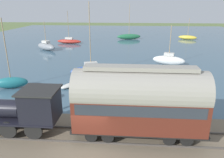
{
  "coord_description": "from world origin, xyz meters",
  "views": [
    {
      "loc": [
        -10.74,
        -2.34,
        8.48
      ],
      "look_at": [
        8.55,
        -0.88,
        1.88
      ],
      "focal_mm": 35.0,
      "sensor_mm": 36.0,
      "label": 1
    }
  ],
  "objects_px": {
    "steam_locomotive": "(20,108)",
    "passenger_coach": "(139,100)",
    "sailboat_yellow": "(188,37)",
    "sailboat_green": "(129,36)",
    "sailboat_blue": "(91,69)",
    "sailboat_red": "(69,41)",
    "rowboat_far_out": "(51,95)",
    "sailboat_gray": "(46,46)",
    "sailboat_teal": "(11,82)",
    "rowboat_off_pier": "(68,86)",
    "sailboat_white": "(169,60)"
  },
  "relations": [
    {
      "from": "sailboat_gray",
      "to": "sailboat_green",
      "type": "height_order",
      "value": "sailboat_green"
    },
    {
      "from": "sailboat_red",
      "to": "sailboat_yellow",
      "type": "bearing_deg",
      "value": -68.62
    },
    {
      "from": "sailboat_white",
      "to": "sailboat_red",
      "type": "xyz_separation_m",
      "value": [
        17.42,
        19.67,
        -0.17
      ]
    },
    {
      "from": "passenger_coach",
      "to": "sailboat_blue",
      "type": "height_order",
      "value": "sailboat_blue"
    },
    {
      "from": "sailboat_blue",
      "to": "steam_locomotive",
      "type": "bearing_deg",
      "value": 149.15
    },
    {
      "from": "steam_locomotive",
      "to": "rowboat_far_out",
      "type": "xyz_separation_m",
      "value": [
        6.75,
        0.55,
        -2.04
      ]
    },
    {
      "from": "sailboat_teal",
      "to": "sailboat_yellow",
      "type": "distance_m",
      "value": 45.94
    },
    {
      "from": "sailboat_blue",
      "to": "sailboat_white",
      "type": "height_order",
      "value": "sailboat_blue"
    },
    {
      "from": "sailboat_teal",
      "to": "sailboat_green",
      "type": "height_order",
      "value": "sailboat_green"
    },
    {
      "from": "sailboat_teal",
      "to": "rowboat_off_pier",
      "type": "xyz_separation_m",
      "value": [
        0.67,
        -6.01,
        -0.47
      ]
    },
    {
      "from": "sailboat_gray",
      "to": "sailboat_red",
      "type": "bearing_deg",
      "value": 17.33
    },
    {
      "from": "sailboat_blue",
      "to": "rowboat_off_pier",
      "type": "bearing_deg",
      "value": 137.82
    },
    {
      "from": "sailboat_white",
      "to": "passenger_coach",
      "type": "bearing_deg",
      "value": -176.46
    },
    {
      "from": "sailboat_blue",
      "to": "sailboat_green",
      "type": "distance_m",
      "value": 31.08
    },
    {
      "from": "sailboat_blue",
      "to": "rowboat_off_pier",
      "type": "xyz_separation_m",
      "value": [
        -4.68,
        1.69,
        -0.51
      ]
    },
    {
      "from": "passenger_coach",
      "to": "rowboat_off_pier",
      "type": "height_order",
      "value": "passenger_coach"
    },
    {
      "from": "sailboat_blue",
      "to": "rowboat_off_pier",
      "type": "relative_size",
      "value": 4.11
    },
    {
      "from": "steam_locomotive",
      "to": "sailboat_green",
      "type": "relative_size",
      "value": 0.75
    },
    {
      "from": "sailboat_gray",
      "to": "sailboat_blue",
      "type": "height_order",
      "value": "sailboat_blue"
    },
    {
      "from": "sailboat_gray",
      "to": "sailboat_teal",
      "type": "xyz_separation_m",
      "value": [
        -20.5,
        -3.71,
        -0.1
      ]
    },
    {
      "from": "sailboat_white",
      "to": "sailboat_yellow",
      "type": "xyz_separation_m",
      "value": [
        25.7,
        -9.1,
        -0.19
      ]
    },
    {
      "from": "steam_locomotive",
      "to": "passenger_coach",
      "type": "relative_size",
      "value": 0.81
    },
    {
      "from": "passenger_coach",
      "to": "rowboat_far_out",
      "type": "distance_m",
      "value": 10.89
    },
    {
      "from": "passenger_coach",
      "to": "sailboat_gray",
      "type": "distance_m",
      "value": 33.91
    },
    {
      "from": "rowboat_off_pier",
      "to": "sailboat_white",
      "type": "bearing_deg",
      "value": -108.47
    },
    {
      "from": "sailboat_white",
      "to": "sailboat_teal",
      "type": "bearing_deg",
      "value": 139.53
    },
    {
      "from": "sailboat_blue",
      "to": "sailboat_red",
      "type": "relative_size",
      "value": 1.23
    },
    {
      "from": "sailboat_blue",
      "to": "passenger_coach",
      "type": "bearing_deg",
      "value": 178.42
    },
    {
      "from": "sailboat_blue",
      "to": "rowboat_far_out",
      "type": "xyz_separation_m",
      "value": [
        -7.47,
        2.68,
        -0.5
      ]
    },
    {
      "from": "sailboat_yellow",
      "to": "rowboat_off_pier",
      "type": "relative_size",
      "value": 2.47
    },
    {
      "from": "passenger_coach",
      "to": "sailboat_teal",
      "type": "distance_m",
      "value": 15.99
    },
    {
      "from": "sailboat_blue",
      "to": "rowboat_far_out",
      "type": "relative_size",
      "value": 4.29
    },
    {
      "from": "sailboat_gray",
      "to": "sailboat_red",
      "type": "height_order",
      "value": "sailboat_red"
    },
    {
      "from": "sailboat_blue",
      "to": "sailboat_gray",
      "type": "bearing_deg",
      "value": 14.65
    },
    {
      "from": "sailboat_teal",
      "to": "sailboat_white",
      "type": "bearing_deg",
      "value": -75.68
    },
    {
      "from": "sailboat_gray",
      "to": "sailboat_red",
      "type": "relative_size",
      "value": 0.76
    },
    {
      "from": "passenger_coach",
      "to": "sailboat_red",
      "type": "bearing_deg",
      "value": 21.02
    },
    {
      "from": "steam_locomotive",
      "to": "rowboat_off_pier",
      "type": "relative_size",
      "value": 3.06
    },
    {
      "from": "steam_locomotive",
      "to": "passenger_coach",
      "type": "bearing_deg",
      "value": -90.0
    },
    {
      "from": "sailboat_teal",
      "to": "sailboat_blue",
      "type": "distance_m",
      "value": 9.37
    },
    {
      "from": "sailboat_gray",
      "to": "passenger_coach",
      "type": "bearing_deg",
      "value": -116.11
    },
    {
      "from": "steam_locomotive",
      "to": "sailboat_teal",
      "type": "distance_m",
      "value": 10.6
    },
    {
      "from": "rowboat_off_pier",
      "to": "rowboat_far_out",
      "type": "relative_size",
      "value": 1.05
    },
    {
      "from": "sailboat_gray",
      "to": "sailboat_green",
      "type": "distance_m",
      "value": 22.44
    },
    {
      "from": "passenger_coach",
      "to": "sailboat_yellow",
      "type": "relative_size",
      "value": 1.53
    },
    {
      "from": "sailboat_blue",
      "to": "sailboat_yellow",
      "type": "bearing_deg",
      "value": -54.5
    },
    {
      "from": "sailboat_yellow",
      "to": "sailboat_green",
      "type": "bearing_deg",
      "value": 113.61
    },
    {
      "from": "sailboat_white",
      "to": "rowboat_off_pier",
      "type": "xyz_separation_m",
      "value": [
        -10.44,
        12.38,
        -0.55
      ]
    },
    {
      "from": "sailboat_yellow",
      "to": "sailboat_blue",
      "type": "bearing_deg",
      "value": 168.61
    },
    {
      "from": "sailboat_blue",
      "to": "sailboat_teal",
      "type": "bearing_deg",
      "value": 102.47
    }
  ]
}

